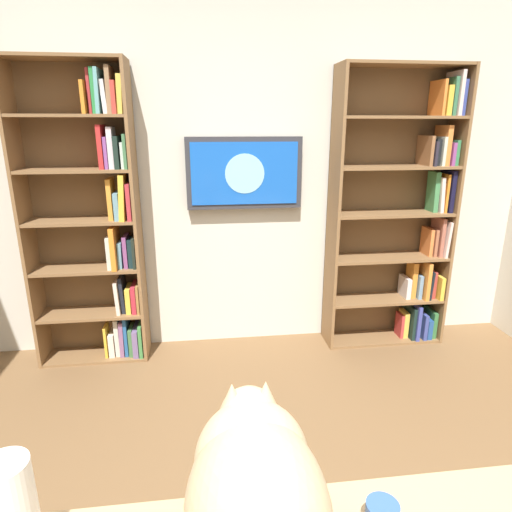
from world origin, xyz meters
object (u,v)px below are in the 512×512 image
object	(u,v)px
bookshelf_left	(404,218)
paper_towel_roll	(11,509)
bookshelf_right	(97,222)
wall_mounted_tv	(244,173)
cat	(255,496)

from	to	relation	value
bookshelf_left	paper_towel_roll	distance (m)	3.00
bookshelf_right	wall_mounted_tv	bearing A→B (deg)	-175.28
wall_mounted_tv	cat	size ratio (longest dim) A/B	1.48
bookshelf_left	wall_mounted_tv	size ratio (longest dim) A/B	2.49
wall_mounted_tv	paper_towel_roll	world-z (taller)	wall_mounted_tv
wall_mounted_tv	cat	bearing A→B (deg)	84.78
cat	paper_towel_roll	bearing A→B (deg)	-11.17
wall_mounted_tv	paper_towel_roll	bearing A→B (deg)	71.81
bookshelf_right	paper_towel_roll	bearing A→B (deg)	96.97
wall_mounted_tv	paper_towel_roll	size ratio (longest dim) A/B	3.33
wall_mounted_tv	paper_towel_roll	xyz separation A→B (m)	(0.77, 2.33, -0.49)
bookshelf_left	cat	size ratio (longest dim) A/B	3.68
bookshelf_left	paper_towel_roll	bearing A→B (deg)	48.72
cat	paper_towel_roll	distance (m)	0.56
bookshelf_right	cat	distance (m)	2.49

